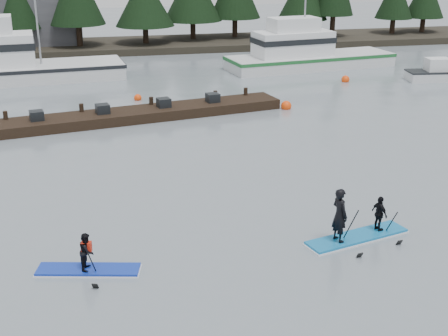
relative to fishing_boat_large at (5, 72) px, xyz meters
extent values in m
plane|color=slate|center=(10.53, -29.69, -0.66)|extent=(160.00, 160.00, 0.00)
cube|color=#2D281E|center=(10.53, 12.31, -0.36)|extent=(70.00, 8.00, 0.60)
cube|color=silver|center=(0.48, 0.04, -0.56)|extent=(15.76, 5.60, 2.06)
cube|color=silver|center=(22.83, 0.10, -0.57)|extent=(13.54, 5.50, 1.88)
cube|color=white|center=(21.26, -0.11, 1.31)|extent=(6.23, 3.48, 1.88)
cylinder|color=gray|center=(22.17, 0.02, 3.44)|extent=(0.14, 0.14, 6.13)
cube|color=silver|center=(30.91, -6.40, -0.32)|extent=(6.08, 2.56, 0.69)
cube|color=black|center=(8.25, -11.94, -0.38)|extent=(16.86, 5.24, 0.56)
sphere|color=#F9440C|center=(8.62, -7.44, -0.66)|extent=(0.48, 0.48, 0.48)
sphere|color=#F9440C|center=(23.51, -5.28, -0.66)|extent=(0.57, 0.57, 0.57)
sphere|color=#F9440C|center=(17.06, -11.56, -0.66)|extent=(0.62, 0.62, 0.62)
cube|color=#112EA7|center=(5.16, -28.79, -0.61)|extent=(3.19, 1.45, 0.12)
imported|color=black|center=(5.16, -28.79, 0.04)|extent=(0.56, 0.66, 1.17)
cube|color=red|center=(5.16, -28.79, 0.18)|extent=(0.34, 0.26, 0.32)
cylinder|color=black|center=(5.35, -29.06, -0.43)|extent=(0.35, 0.82, 1.46)
cube|color=#126DAA|center=(14.05, -28.52, -0.60)|extent=(3.81, 1.77, 0.13)
imported|color=black|center=(13.27, -28.72, 0.39)|extent=(0.59, 0.76, 1.84)
cylinder|color=black|center=(13.57, -28.87, -0.05)|extent=(0.15, 1.00, 1.69)
imported|color=black|center=(14.92, -28.30, 0.09)|extent=(0.47, 0.78, 1.23)
cylinder|color=black|center=(15.22, -28.45, -0.38)|extent=(0.14, 0.88, 1.49)
camera|label=1|loc=(5.53, -46.00, 8.84)|focal=50.00mm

